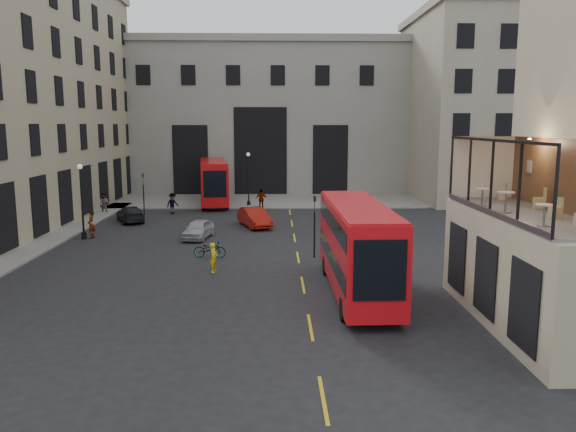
{
  "coord_description": "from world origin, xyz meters",
  "views": [
    {
      "loc": [
        -3.42,
        -21.47,
        8.04
      ],
      "look_at": [
        -2.67,
        9.41,
        3.0
      ],
      "focal_mm": 35.0,
      "sensor_mm": 36.0,
      "label": 1
    }
  ],
  "objects_px": {
    "cyclist": "(214,258)",
    "pedestrian_c": "(261,199)",
    "car_a": "(198,229)",
    "cafe_chair_c": "(540,203)",
    "pedestrian_e": "(91,225)",
    "car_c": "(130,214)",
    "traffic_light_far": "(143,189)",
    "cafe_chair_b": "(556,211)",
    "street_lamp_b": "(248,182)",
    "cafe_table_mid": "(506,199)",
    "bus_near": "(357,244)",
    "pedestrian_d": "(330,202)",
    "cafe_table_near": "(544,212)",
    "cafe_table_far": "(482,194)",
    "street_lamp_a": "(82,206)",
    "car_b": "(254,217)",
    "pedestrian_b": "(173,204)",
    "bus_far": "(214,180)",
    "bicycle": "(210,249)",
    "traffic_light_near": "(315,218)",
    "pedestrian_a": "(104,203)"
  },
  "relations": [
    {
      "from": "pedestrian_b",
      "to": "pedestrian_d",
      "type": "bearing_deg",
      "value": -43.42
    },
    {
      "from": "cyclist",
      "to": "bus_near",
      "type": "bearing_deg",
      "value": -107.0
    },
    {
      "from": "street_lamp_b",
      "to": "cafe_table_far",
      "type": "bearing_deg",
      "value": -70.06
    },
    {
      "from": "car_c",
      "to": "pedestrian_e",
      "type": "height_order",
      "value": "pedestrian_e"
    },
    {
      "from": "street_lamp_a",
      "to": "cafe_table_far",
      "type": "distance_m",
      "value": 27.61
    },
    {
      "from": "cafe_chair_c",
      "to": "cafe_table_near",
      "type": "bearing_deg",
      "value": -113.48
    },
    {
      "from": "street_lamp_b",
      "to": "street_lamp_a",
      "type": "bearing_deg",
      "value": -124.51
    },
    {
      "from": "bus_near",
      "to": "pedestrian_b",
      "type": "xyz_separation_m",
      "value": [
        -13.18,
        24.6,
        -1.49
      ]
    },
    {
      "from": "traffic_light_near",
      "to": "bicycle",
      "type": "height_order",
      "value": "traffic_light_near"
    },
    {
      "from": "bus_far",
      "to": "cafe_table_far",
      "type": "height_order",
      "value": "cafe_table_far"
    },
    {
      "from": "cafe_table_far",
      "to": "car_a",
      "type": "bearing_deg",
      "value": 132.39
    },
    {
      "from": "traffic_light_near",
      "to": "pedestrian_e",
      "type": "relative_size",
      "value": 1.92
    },
    {
      "from": "traffic_light_far",
      "to": "street_lamp_b",
      "type": "xyz_separation_m",
      "value": [
        9.0,
        6.0,
        -0.03
      ]
    },
    {
      "from": "bicycle",
      "to": "cafe_chair_b",
      "type": "height_order",
      "value": "cafe_chair_b"
    },
    {
      "from": "street_lamp_a",
      "to": "cyclist",
      "type": "distance_m",
      "value": 13.93
    },
    {
      "from": "street_lamp_a",
      "to": "pedestrian_e",
      "type": "distance_m",
      "value": 1.5
    },
    {
      "from": "pedestrian_b",
      "to": "pedestrian_c",
      "type": "xyz_separation_m",
      "value": [
        8.0,
        2.85,
        0.0
      ]
    },
    {
      "from": "traffic_light_far",
      "to": "pedestrian_e",
      "type": "bearing_deg",
      "value": -98.71
    },
    {
      "from": "pedestrian_d",
      "to": "cafe_table_near",
      "type": "relative_size",
      "value": 2.6
    },
    {
      "from": "pedestrian_d",
      "to": "pedestrian_e",
      "type": "height_order",
      "value": "pedestrian_e"
    },
    {
      "from": "street_lamp_b",
      "to": "pedestrian_e",
      "type": "bearing_deg",
      "value": -123.59
    },
    {
      "from": "pedestrian_c",
      "to": "cafe_chair_c",
      "type": "distance_m",
      "value": 33.42
    },
    {
      "from": "pedestrian_e",
      "to": "cafe_table_mid",
      "type": "distance_m",
      "value": 28.86
    },
    {
      "from": "street_lamp_b",
      "to": "car_a",
      "type": "distance_m",
      "value": 16.31
    },
    {
      "from": "traffic_light_far",
      "to": "pedestrian_b",
      "type": "xyz_separation_m",
      "value": [
        2.32,
        1.14,
        -1.47
      ]
    },
    {
      "from": "street_lamp_b",
      "to": "car_c",
      "type": "xyz_separation_m",
      "value": [
        -9.5,
        -8.84,
        -1.74
      ]
    },
    {
      "from": "traffic_light_near",
      "to": "pedestrian_e",
      "type": "bearing_deg",
      "value": 158.25
    },
    {
      "from": "street_lamp_a",
      "to": "street_lamp_b",
      "type": "height_order",
      "value": "same"
    },
    {
      "from": "cyclist",
      "to": "pedestrian_c",
      "type": "relative_size",
      "value": 0.86
    },
    {
      "from": "car_c",
      "to": "pedestrian_b",
      "type": "xyz_separation_m",
      "value": [
        2.81,
        3.98,
        0.31
      ]
    },
    {
      "from": "traffic_light_far",
      "to": "street_lamp_b",
      "type": "relative_size",
      "value": 0.71
    },
    {
      "from": "pedestrian_e",
      "to": "cafe_chair_b",
      "type": "relative_size",
      "value": 2.54
    },
    {
      "from": "pedestrian_b",
      "to": "pedestrian_a",
      "type": "bearing_deg",
      "value": 128.31
    },
    {
      "from": "bus_near",
      "to": "cafe_chair_c",
      "type": "bearing_deg",
      "value": -26.11
    },
    {
      "from": "street_lamp_b",
      "to": "bus_far",
      "type": "height_order",
      "value": "street_lamp_b"
    },
    {
      "from": "traffic_light_far",
      "to": "bus_near",
      "type": "distance_m",
      "value": 28.11
    },
    {
      "from": "bicycle",
      "to": "pedestrian_d",
      "type": "bearing_deg",
      "value": -23.51
    },
    {
      "from": "cafe_chair_b",
      "to": "pedestrian_b",
      "type": "bearing_deg",
      "value": 123.25
    },
    {
      "from": "pedestrian_a",
      "to": "cafe_chair_b",
      "type": "relative_size",
      "value": 2.41
    },
    {
      "from": "pedestrian_e",
      "to": "cafe_chair_c",
      "type": "relative_size",
      "value": 2.23
    },
    {
      "from": "traffic_light_near",
      "to": "cyclist",
      "type": "bearing_deg",
      "value": -150.01
    },
    {
      "from": "street_lamp_a",
      "to": "car_b",
      "type": "bearing_deg",
      "value": 20.86
    },
    {
      "from": "cyclist",
      "to": "pedestrian_c",
      "type": "distance_m",
      "value": 23.43
    },
    {
      "from": "car_a",
      "to": "cafe_chair_c",
      "type": "distance_m",
      "value": 23.93
    },
    {
      "from": "cafe_chair_b",
      "to": "cafe_chair_c",
      "type": "distance_m",
      "value": 2.18
    },
    {
      "from": "street_lamp_a",
      "to": "car_b",
      "type": "relative_size",
      "value": 1.16
    },
    {
      "from": "traffic_light_far",
      "to": "cafe_chair_c",
      "type": "bearing_deg",
      "value": -50.08
    },
    {
      "from": "car_c",
      "to": "bicycle",
      "type": "relative_size",
      "value": 2.29
    },
    {
      "from": "bus_near",
      "to": "cyclist",
      "type": "relative_size",
      "value": 6.64
    },
    {
      "from": "bus_near",
      "to": "pedestrian_c",
      "type": "distance_m",
      "value": 27.97
    }
  ]
}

